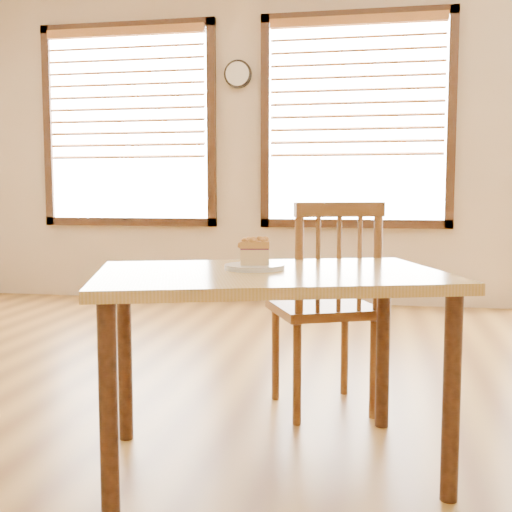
{
  "coord_description": "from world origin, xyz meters",
  "views": [
    {
      "loc": [
        0.49,
        -2.03,
        1.04
      ],
      "look_at": [
        0.04,
        0.37,
        0.8
      ],
      "focal_mm": 45.0,
      "sensor_mm": 36.0,
      "label": 1
    }
  ],
  "objects": [
    {
      "name": "cafe_chair_main",
      "position": [
        0.27,
        0.96,
        0.51
      ],
      "size": [
        0.6,
        0.6,
        1.01
      ],
      "rotation": [
        0.0,
        0.0,
        3.56
      ],
      "color": "brown",
      "rests_on": "ground"
    },
    {
      "name": "plate",
      "position": [
        0.04,
        0.34,
        0.76
      ],
      "size": [
        0.23,
        0.23,
        0.02
      ],
      "color": "white",
      "rests_on": "cafe_table_main"
    },
    {
      "name": "cafe_table_main",
      "position": [
        0.11,
        0.3,
        0.66
      ],
      "size": [
        1.46,
        1.19,
        0.75
      ],
      "rotation": [
        0.0,
        0.0,
        0.32
      ],
      "color": "tan",
      "rests_on": "ground"
    },
    {
      "name": "window_left",
      "position": [
        -1.9,
        3.97,
        1.81
      ],
      "size": [
        1.76,
        0.1,
        1.96
      ],
      "color": "white",
      "rests_on": "room_shell"
    },
    {
      "name": "wall_clock",
      "position": [
        -0.8,
        3.96,
        2.15
      ],
      "size": [
        0.26,
        0.05,
        0.26
      ],
      "color": "black",
      "rests_on": "room_shell"
    },
    {
      "name": "ground",
      "position": [
        0.0,
        0.0,
        0.0
      ],
      "size": [
        8.0,
        8.0,
        0.0
      ],
      "primitive_type": "plane",
      "color": "olive"
    },
    {
      "name": "window_right",
      "position": [
        0.3,
        3.97,
        1.81
      ],
      "size": [
        1.76,
        0.1,
        1.96
      ],
      "color": "white",
      "rests_on": "room_shell"
    },
    {
      "name": "cake_slice",
      "position": [
        0.04,
        0.34,
        0.82
      ],
      "size": [
        0.13,
        0.1,
        0.11
      ],
      "rotation": [
        0.0,
        0.0,
        0.2
      ],
      "color": "#E4C381",
      "rests_on": "plate"
    }
  ]
}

